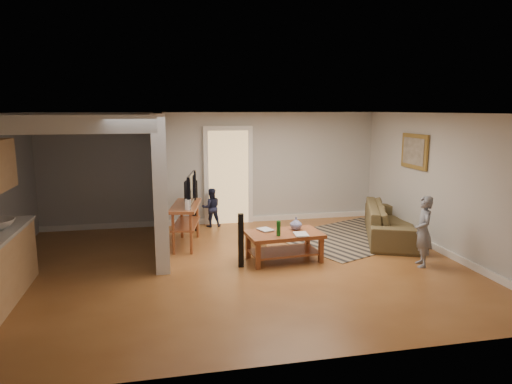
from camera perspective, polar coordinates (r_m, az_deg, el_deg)
The scene contains 11 objects.
ground at distance 7.65m, azimuth -2.37°, elevation -9.27°, with size 7.50×7.50×0.00m, color brown.
room_shell at distance 7.62m, azimuth -10.91°, elevation 1.78°, with size 7.54×6.02×2.52m.
area_rug at distance 9.54m, azimuth 12.13°, elevation -5.47°, with size 2.83×2.07×0.01m, color black.
sofa at distance 9.62m, azimuth 16.43°, elevation -5.57°, with size 2.34×0.91×0.68m, color #494124.
coffee_table at distance 7.85m, azimuth 3.63°, elevation -5.81°, with size 1.32×0.84×0.75m.
tv_console at distance 8.69m, azimuth -8.71°, elevation -2.02°, with size 0.70×1.33×1.09m.
speaker_left at distance 7.50m, azimuth -1.91°, elevation -6.06°, with size 0.09×0.09×0.90m, color black.
speaker_right at distance 9.78m, azimuth -7.67°, elevation -1.69°, with size 0.11×0.11×1.09m, color black.
toy_basket at distance 8.60m, azimuth 0.01°, elevation -6.00°, with size 0.40×0.40×0.36m.
child at distance 8.15m, azimuth 19.94°, elevation -8.66°, with size 0.43×0.28×1.18m, color slate.
toddler at distance 10.20m, azimuth -5.57°, elevation -4.30°, with size 0.42×0.32×0.86m, color #1B1F39.
Camera 1 is at (-1.17, -7.11, 2.56)m, focal length 32.00 mm.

